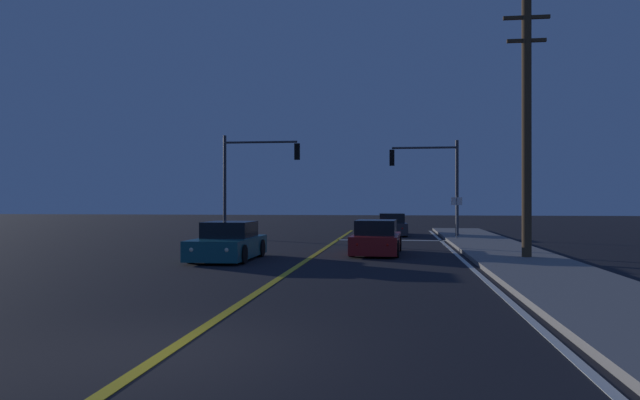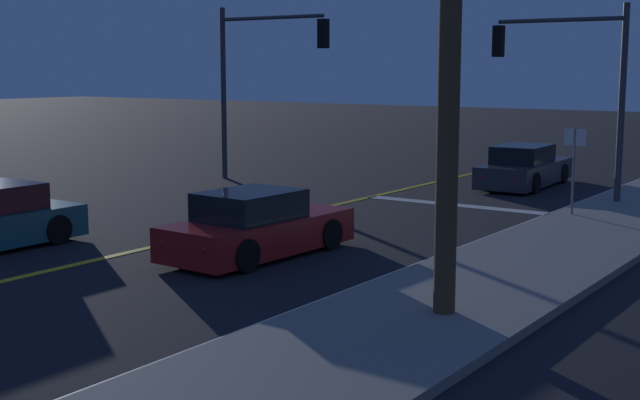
% 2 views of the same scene
% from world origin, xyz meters
% --- Properties ---
extents(sidewalk_right, '(3.20, 45.34, 0.15)m').
position_xyz_m(sidewalk_right, '(7.27, 12.59, 0.07)').
color(sidewalk_right, gray).
rests_on(sidewalk_right, ground).
extents(lane_line_center, '(0.20, 42.82, 0.01)m').
position_xyz_m(lane_line_center, '(0.00, 12.59, 0.01)').
color(lane_line_center, gold).
rests_on(lane_line_center, ground).
extents(lane_line_edge_right, '(0.16, 42.82, 0.01)m').
position_xyz_m(lane_line_edge_right, '(5.42, 12.59, 0.01)').
color(lane_line_edge_right, silver).
rests_on(lane_line_edge_right, ground).
extents(stop_bar, '(5.67, 0.50, 0.01)m').
position_xyz_m(stop_bar, '(2.83, 23.69, 0.01)').
color(stop_bar, silver).
rests_on(stop_bar, ground).
extents(car_parked_curb_charcoal, '(1.97, 4.77, 1.34)m').
position_xyz_m(car_parked_curb_charcoal, '(2.81, 28.47, 0.58)').
color(car_parked_curb_charcoal, '#2D2D33').
rests_on(car_parked_curb_charcoal, ground).
extents(car_following_oncoming_red, '(1.97, 4.34, 1.34)m').
position_xyz_m(car_following_oncoming_red, '(2.34, 15.45, 0.58)').
color(car_following_oncoming_red, maroon).
rests_on(car_following_oncoming_red, ground).
extents(traffic_signal_near_right, '(3.83, 0.28, 5.48)m').
position_xyz_m(traffic_signal_near_right, '(5.07, 25.99, 3.66)').
color(traffic_signal_near_right, '#38383D').
rests_on(traffic_signal_near_right, ground).
extents(traffic_signal_far_left, '(4.36, 0.28, 5.77)m').
position_xyz_m(traffic_signal_far_left, '(-4.90, 24.59, 3.87)').
color(traffic_signal_far_left, '#38383D').
rests_on(traffic_signal_far_left, ground).
extents(utility_pole_right, '(1.56, 0.33, 9.01)m').
position_xyz_m(utility_pole_right, '(7.57, 13.43, 4.65)').
color(utility_pole_right, '#4C3823').
rests_on(utility_pole_right, ground).
extents(street_sign_corner, '(0.56, 0.06, 2.32)m').
position_xyz_m(street_sign_corner, '(6.17, 23.19, 1.57)').
color(street_sign_corner, slate).
rests_on(street_sign_corner, ground).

